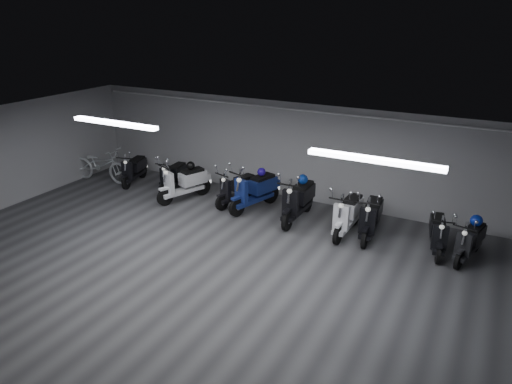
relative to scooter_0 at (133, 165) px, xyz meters
The scene contains 21 objects.
floor 6.41m from the scooter_0, 36.13° to the right, with size 14.00×10.00×0.01m, color #3A3A3D.
ceiling 6.75m from the scooter_0, 36.13° to the right, with size 14.00×10.00×0.01m, color slate.
back_wall 5.36m from the scooter_0, 13.54° to the left, with size 14.00×0.01×2.80m, color #99999B.
fluor_strip_left 4.10m from the scooter_0, 52.05° to the right, with size 2.40×0.18×0.08m, color white.
fluor_strip_right 8.87m from the scooter_0, 18.72° to the right, with size 2.40×0.18×0.08m, color white.
conduit 5.65m from the scooter_0, 12.65° to the left, with size 0.05×0.05×13.60m, color white.
scooter_0 is the anchor object (origin of this frame).
scooter_1 1.46m from the scooter_0, ahead, with size 0.53×1.60×1.19m, color black, non-canonical shape.
scooter_2 2.27m from the scooter_0, 10.52° to the right, with size 0.63×1.89×1.41m, color white, non-canonical shape.
scooter_3 3.75m from the scooter_0, ahead, with size 0.57×1.70×1.27m, color black, non-canonical shape.
scooter_4 4.35m from the scooter_0, ahead, with size 0.66×1.97×1.47m, color navy, non-canonical shape.
scooter_5 5.70m from the scooter_0, ahead, with size 0.67×2.00×1.49m, color black, non-canonical shape.
scooter_6 7.08m from the scooter_0, ahead, with size 0.62×1.86×1.38m, color white, non-canonical shape.
scooter_7 7.62m from the scooter_0, ahead, with size 0.61×1.84×1.37m, color black, non-canonical shape.
scooter_8 9.16m from the scooter_0, ahead, with size 0.54×1.63×1.22m, color black, non-canonical shape.
scooter_9 9.83m from the scooter_0, ahead, with size 0.54×1.61×1.20m, color black, non-canonical shape.
bicycle 1.12m from the scooter_0, 162.27° to the right, with size 0.74×2.09×1.35m, color white.
helmet_0 4.45m from the scooter_0, ahead, with size 0.23×0.23×0.23m, color #1F0C8A.
helmet_1 5.71m from the scooter_0, ahead, with size 0.27×0.27×0.27m, color navy.
helmet_2 9.89m from the scooter_0, ahead, with size 0.26×0.26×0.26m, color #0E259E.
helmet_3 2.37m from the scooter_0, ahead, with size 0.24×0.24×0.24m, color black.
Camera 1 is at (4.84, -6.86, 5.19)m, focal length 33.01 mm.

